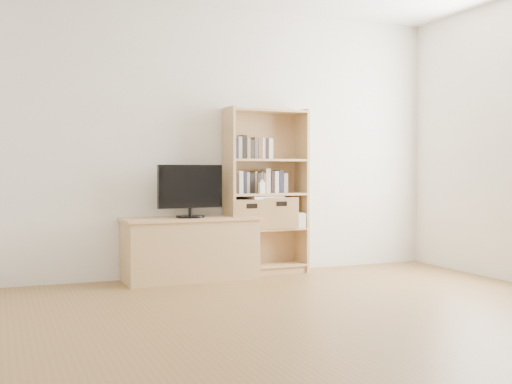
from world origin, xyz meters
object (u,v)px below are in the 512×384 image
bookshelf (266,191)px  baby_monitor (262,188)px  laptop (264,197)px  basket_right (276,212)px  basket_left (246,214)px  television (190,191)px  tv_stand (190,250)px

bookshelf → baby_monitor: size_ratio=14.88×
laptop → bookshelf: bearing=16.7°
bookshelf → basket_right: (0.10, -0.00, -0.21)m
bookshelf → laptop: size_ratio=4.78×
basket_right → basket_left: bearing=-177.2°
bookshelf → television: 0.81m
television → basket_left: television is taller
baby_monitor → laptop: (0.05, 0.08, -0.10)m
tv_stand → basket_left: (0.58, 0.07, 0.32)m
tv_stand → bookshelf: bearing=4.5°
bookshelf → laptop: bearing=-156.0°
basket_right → laptop: bearing=-172.2°
baby_monitor → basket_right: bearing=18.3°
basket_left → laptop: 0.24m
bookshelf → basket_right: bearing=-2.6°
television → baby_monitor: 0.71m
basket_left → bookshelf: bearing=1.7°
basket_left → basket_right: size_ratio=0.95×
television → laptop: 0.77m
television → basket_right: television is taller
tv_stand → basket_left: bearing=5.5°
television → tv_stand: bearing=-3.6°
tv_stand → television: (-0.00, 0.00, 0.55)m
tv_stand → basket_right: basket_right is taller
baby_monitor → basket_right: (0.19, 0.09, -0.25)m
bookshelf → television: (-0.80, -0.08, 0.01)m
basket_right → laptop: size_ratio=1.08×
tv_stand → television: 0.55m
basket_right → television: bearing=-173.9°
basket_left → laptop: size_ratio=1.03×
tv_stand → basket_right: 0.96m
tv_stand → bookshelf: (0.80, 0.08, 0.54)m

